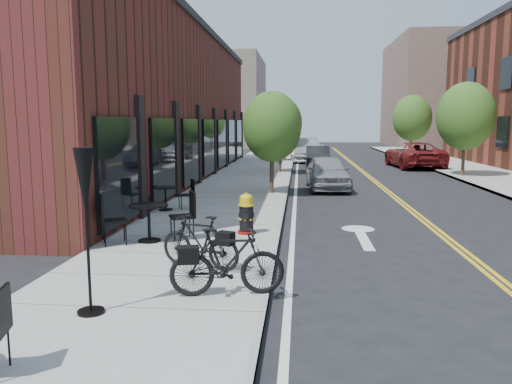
{
  "coord_description": "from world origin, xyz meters",
  "views": [
    {
      "loc": [
        0.46,
        -9.73,
        2.79
      ],
      "look_at": [
        -0.66,
        2.89,
        1.0
      ],
      "focal_mm": 35.0,
      "sensor_mm": 36.0,
      "label": 1
    }
  ],
  "objects": [
    {
      "name": "sidewalk_near",
      "position": [
        -2.0,
        10.0,
        0.06
      ],
      "size": [
        4.0,
        70.0,
        0.12
      ],
      "primitive_type": "cube",
      "color": "#9E9B93",
      "rests_on": "ground"
    },
    {
      "name": "building_near",
      "position": [
        -6.5,
        14.0,
        3.5
      ],
      "size": [
        5.0,
        28.0,
        7.0
      ],
      "primitive_type": "cube",
      "color": "#452116",
      "rests_on": "ground"
    },
    {
      "name": "fire_hydrant",
      "position": [
        -0.81,
        1.97,
        0.59
      ],
      "size": [
        0.47,
        0.47,
        1.0
      ],
      "rotation": [
        0.0,
        0.0,
        -0.08
      ],
      "color": "maroon",
      "rests_on": "sidewalk_near"
    },
    {
      "name": "bicycle_left",
      "position": [
        -1.35,
        -0.95,
        0.62
      ],
      "size": [
        1.7,
        1.05,
        0.99
      ],
      "primitive_type": "imported",
      "rotation": [
        0.0,
        0.0,
        -1.96
      ],
      "color": "black",
      "rests_on": "sidewalk_near"
    },
    {
      "name": "ground",
      "position": [
        0.0,
        0.0,
        0.0
      ],
      "size": [
        120.0,
        120.0,
        0.0
      ],
      "primitive_type": "plane",
      "color": "black",
      "rests_on": "ground"
    },
    {
      "name": "parked_car_c",
      "position": [
        0.95,
        26.04,
        0.82
      ],
      "size": [
        2.55,
        5.78,
        1.65
      ],
      "primitive_type": "imported",
      "rotation": [
        0.0,
        0.0,
        0.04
      ],
      "color": "silver",
      "rests_on": "ground"
    },
    {
      "name": "tree_near_d",
      "position": [
        -0.6,
        33.0,
        2.79
      ],
      "size": [
        2.4,
        2.4,
        4.11
      ],
      "color": "#382B1E",
      "rests_on": "sidewalk_near"
    },
    {
      "name": "bistro_set_b",
      "position": [
        -2.9,
        0.97,
        0.67
      ],
      "size": [
        2.04,
        1.31,
        1.09
      ],
      "rotation": [
        0.0,
        0.0,
        0.43
      ],
      "color": "black",
      "rests_on": "sidewalk_near"
    },
    {
      "name": "bicycle_right",
      "position": [
        -0.64,
        -2.36,
        0.65
      ],
      "size": [
        1.84,
        0.85,
        1.07
      ],
      "primitive_type": "imported",
      "rotation": [
        0.0,
        0.0,
        1.77
      ],
      "color": "black",
      "rests_on": "sidewalk_near"
    },
    {
      "name": "bg_building_right",
      "position": [
        16.0,
        50.0,
        6.0
      ],
      "size": [
        10.0,
        16.0,
        12.0
      ],
      "primitive_type": "cube",
      "color": "brown",
      "rests_on": "ground"
    },
    {
      "name": "patio_umbrella",
      "position": [
        -2.45,
        -3.25,
        1.79
      ],
      "size": [
        0.38,
        0.38,
        2.32
      ],
      "color": "black",
      "rests_on": "sidewalk_near"
    },
    {
      "name": "parked_car_far",
      "position": [
        7.4,
        21.49,
        0.78
      ],
      "size": [
        2.99,
        5.79,
        1.56
      ],
      "primitive_type": "imported",
      "rotation": [
        0.0,
        0.0,
        3.21
      ],
      "color": "maroon",
      "rests_on": "ground"
    },
    {
      "name": "parked_car_b",
      "position": [
        1.53,
        20.92,
        0.66
      ],
      "size": [
        1.43,
        4.02,
        1.32
      ],
      "primitive_type": "imported",
      "rotation": [
        0.0,
        0.0,
        0.01
      ],
      "color": "black",
      "rests_on": "ground"
    },
    {
      "name": "tree_far_c",
      "position": [
        8.6,
        28.0,
        3.06
      ],
      "size": [
        2.8,
        2.8,
        4.62
      ],
      "color": "#382B1E",
      "rests_on": "sidewalk_far"
    },
    {
      "name": "bg_building_left",
      "position": [
        -8.0,
        48.0,
        5.0
      ],
      "size": [
        8.0,
        14.0,
        10.0
      ],
      "primitive_type": "cube",
      "color": "#726656",
      "rests_on": "ground"
    },
    {
      "name": "tree_near_b",
      "position": [
        -0.6,
        17.0,
        2.71
      ],
      "size": [
        2.3,
        2.3,
        3.98
      ],
      "color": "#382B1E",
      "rests_on": "sidewalk_near"
    },
    {
      "name": "parked_car_a",
      "position": [
        1.6,
        11.06,
        0.7
      ],
      "size": [
        1.87,
        4.2,
        1.4
      ],
      "primitive_type": "imported",
      "rotation": [
        0.0,
        0.0,
        0.05
      ],
      "color": "gray",
      "rests_on": "ground"
    },
    {
      "name": "tree_near_a",
      "position": [
        -0.6,
        9.0,
        2.6
      ],
      "size": [
        2.2,
        2.2,
        3.81
      ],
      "color": "#382B1E",
      "rests_on": "sidewalk_near"
    },
    {
      "name": "bistro_set_c",
      "position": [
        -3.6,
        4.93,
        0.58
      ],
      "size": [
        1.73,
        1.1,
        0.92
      ],
      "rotation": [
        0.0,
        0.0,
        0.43
      ],
      "color": "black",
      "rests_on": "sidewalk_near"
    },
    {
      "name": "tree_near_c",
      "position": [
        -0.6,
        25.0,
        2.53
      ],
      "size": [
        2.1,
        2.1,
        3.67
      ],
      "color": "#382B1E",
      "rests_on": "sidewalk_near"
    },
    {
      "name": "tree_far_b",
      "position": [
        8.6,
        16.0,
        3.06
      ],
      "size": [
        2.8,
        2.8,
        4.62
      ],
      "color": "#382B1E",
      "rests_on": "sidewalk_far"
    }
  ]
}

